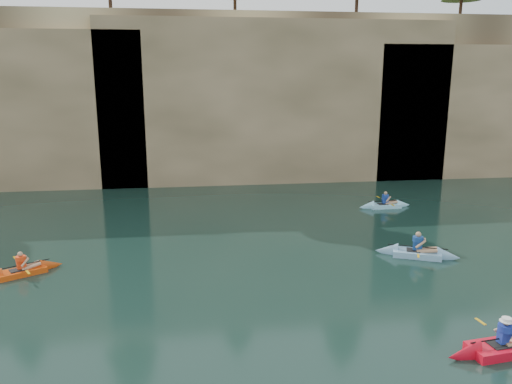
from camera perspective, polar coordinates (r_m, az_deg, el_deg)
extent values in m
plane|color=black|center=(14.65, 10.51, -17.34)|extent=(160.00, 160.00, 0.00)
cube|color=tan|center=(42.17, -2.03, 11.33)|extent=(70.00, 16.00, 12.00)
cube|color=tan|center=(35.12, 2.50, 10.45)|extent=(24.00, 2.40, 11.40)
cube|color=black|center=(34.38, -7.28, 3.42)|extent=(3.50, 1.00, 3.20)
cube|color=black|center=(37.09, 14.93, 4.81)|extent=(5.00, 1.00, 4.50)
cube|color=red|center=(15.76, 26.40, -15.65)|extent=(2.74, 1.14, 0.30)
cone|color=red|center=(15.02, 22.62, -16.72)|extent=(1.03, 0.90, 0.79)
cube|color=black|center=(15.61, 26.02, -15.38)|extent=(0.61, 0.56, 0.04)
cube|color=#1C309A|center=(15.57, 26.56, -14.30)|extent=(0.37, 0.26, 0.50)
sphere|color=tan|center=(15.41, 26.71, -13.10)|extent=(0.21, 0.21, 0.21)
cylinder|color=black|center=(15.62, 26.52, -14.70)|extent=(2.11, 0.29, 0.04)
cube|color=gold|center=(16.26, 24.27, -13.34)|extent=(0.13, 0.43, 0.02)
cylinder|color=white|center=(15.40, 26.72, -12.96)|extent=(0.36, 0.36, 0.10)
cube|color=#D8450D|center=(21.12, -25.17, -8.22)|extent=(2.36, 1.80, 0.25)
cone|color=#D8450D|center=(21.35, -22.31, -7.71)|extent=(1.05, 1.01, 0.69)
cube|color=black|center=(21.06, -25.59, -8.05)|extent=(0.69, 0.65, 0.04)
cube|color=#F13E14|center=(21.00, -25.27, -7.30)|extent=(0.37, 0.33, 0.46)
sphere|color=tan|center=(20.89, -25.36, -6.44)|extent=(0.19, 0.19, 0.19)
cylinder|color=black|center=(21.03, -25.24, -7.54)|extent=(1.78, 1.07, 0.04)
cube|color=gold|center=(21.88, -25.81, -6.81)|extent=(0.28, 0.40, 0.02)
cube|color=gold|center=(20.18, -24.62, -8.34)|extent=(0.28, 0.40, 0.02)
cube|color=#80B0D6|center=(22.00, 17.92, -6.68)|extent=(2.75, 1.83, 0.30)
cone|color=#80B0D6|center=(22.09, 21.14, -6.85)|extent=(1.17, 1.12, 0.81)
cone|color=#80B0D6|center=(21.97, 14.68, -6.48)|extent=(1.17, 1.12, 0.81)
cube|color=black|center=(21.95, 17.55, -6.36)|extent=(0.71, 0.69, 0.04)
cube|color=navy|center=(21.86, 18.00, -5.61)|extent=(0.43, 0.37, 0.54)
sphere|color=tan|center=(21.74, 18.07, -4.63)|extent=(0.23, 0.23, 0.23)
cylinder|color=black|center=(21.90, 17.97, -5.97)|extent=(2.22, 0.99, 0.04)
cube|color=gold|center=(22.95, 17.89, -5.09)|extent=(0.24, 0.42, 0.02)
cube|color=gold|center=(20.86, 18.06, -6.94)|extent=(0.24, 0.42, 0.02)
cube|color=#96DDFB|center=(29.42, 14.51, -1.50)|extent=(2.42, 0.87, 0.26)
cone|color=#96DDFB|center=(29.91, 16.46, -1.38)|extent=(0.88, 0.76, 0.71)
cone|color=#96DDFB|center=(28.97, 12.50, -1.62)|extent=(0.88, 0.76, 0.71)
cube|color=black|center=(29.33, 14.26, -1.32)|extent=(0.57, 0.47, 0.04)
cube|color=#1B3996|center=(29.33, 14.56, -0.79)|extent=(0.33, 0.23, 0.48)
sphere|color=tan|center=(29.25, 14.59, -0.14)|extent=(0.20, 0.20, 0.20)
cylinder|color=black|center=(29.36, 14.54, -0.99)|extent=(2.10, 0.15, 0.04)
cube|color=gold|center=(30.19, 13.78, -0.55)|extent=(0.10, 0.42, 0.02)
cube|color=gold|center=(28.53, 15.35, -1.45)|extent=(0.10, 0.42, 0.02)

